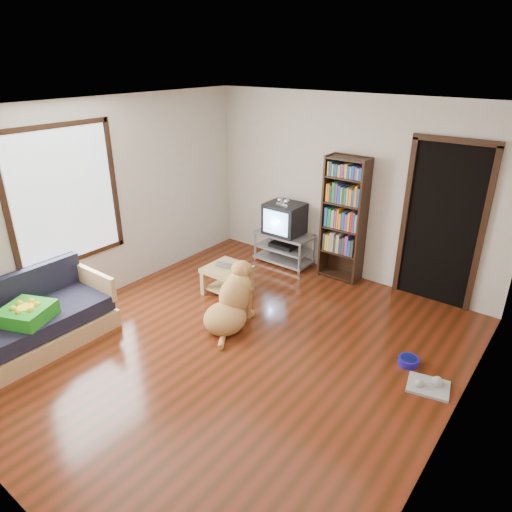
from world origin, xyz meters
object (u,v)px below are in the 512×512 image
Objects in this scene: dog_bowl at (408,361)px; sofa at (30,326)px; laptop at (226,267)px; bookshelf at (344,213)px; coffee_table at (227,275)px; green_cushion at (27,313)px; tv_stand at (284,247)px; dog at (232,303)px; grey_rag at (428,387)px; crt_tv at (285,218)px.

dog_bowl is 0.12× the size of sofa.
laptop is 0.18× the size of sofa.
bookshelf is 3.27× the size of coffee_table.
green_cushion reaches higher than tv_stand.
bookshelf is at bearing 5.63° from tv_stand.
dog_bowl is 2.11m from dog.
grey_rag is 2.73m from bookshelf.
dog_bowl is at bearing -27.90° from tv_stand.
bookshelf is at bearing 55.28° from coffee_table.
tv_stand is 0.50× the size of bookshelf.
coffee_table is 0.57× the size of dog.
bookshelf is at bearing 138.29° from grey_rag.
bookshelf reaches higher than coffee_table.
sofa is at bearing -105.02° from tv_stand.
laptop is at bearing 67.55° from sofa.
tv_stand is 1.20m from bookshelf.
dog_bowl is 2.90m from tv_stand.
dog_bowl is at bearing -0.51° from coffee_table.
green_cushion is 2.26m from dog.
crt_tv reaches higher than coffee_table.
dog is at bearing -74.35° from tv_stand.
bookshelf is at bearing 41.39° from green_cushion.
sofa is 3.27× the size of coffee_table.
bookshelf reaches higher than dog_bowl.
dog_bowl is 2.98m from crt_tv.
crt_tv is at bearing 151.72° from dog_bowl.
tv_stand is at bearing -90.00° from crt_tv.
dog reaches higher than coffee_table.
bookshelf is at bearing 78.21° from dog.
dog_bowl is at bearing -42.05° from bookshelf.
coffee_table is (0.82, 2.35, -0.22)m from green_cushion.
dog_bowl reaches higher than grey_rag.
bookshelf is 1.87m from coffee_table.
green_cushion reaches higher than laptop.
green_cushion is at bearing -150.66° from grey_rag.
coffee_table reaches higher than dog_bowl.
dog reaches higher than laptop.
bookshelf reaches higher than sofa.
crt_tv is 1.43m from coffee_table.
dog is at bearing -74.52° from crt_tv.
dog is (0.53, -1.93, -0.45)m from crt_tv.
dog_bowl is at bearing -28.28° from crt_tv.
coffee_table is (-0.98, -1.42, -0.72)m from bookshelf.
tv_stand is 1.33m from coffee_table.
dog is at bearing -45.37° from coffee_table.
sofa is (-1.92, -3.72, -0.74)m from bookshelf.
dog is at bearing 29.00° from green_cushion.
crt_tv is 2.05m from dog.
green_cushion is 1.50× the size of laptop.
green_cushion is at bearing -109.10° from coffee_table.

